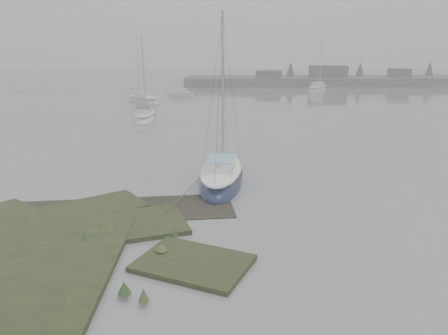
# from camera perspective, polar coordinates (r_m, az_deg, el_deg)

# --- Properties ---
(ground) EXTENTS (160.00, 160.00, 0.00)m
(ground) POSITION_cam_1_polar(r_m,az_deg,el_deg) (43.80, -2.66, 6.83)
(ground) COLOR slate
(ground) RESTS_ON ground
(far_shoreline) EXTENTS (60.00, 8.00, 4.15)m
(far_shoreline) POSITION_cam_1_polar(r_m,az_deg,el_deg) (79.59, 18.09, 10.82)
(far_shoreline) COLOR #4C4F51
(far_shoreline) RESTS_ON ground
(sailboat_main) EXTENTS (2.80, 6.66, 9.14)m
(sailboat_main) POSITION_cam_1_polar(r_m,az_deg,el_deg) (22.30, -0.36, -1.43)
(sailboat_main) COLOR #111C37
(sailboat_main) RESTS_ON ground
(sailboat_white) EXTENTS (2.25, 5.86, 8.11)m
(sailboat_white) POSITION_cam_1_polar(r_m,az_deg,el_deg) (41.56, -10.29, 6.45)
(sailboat_white) COLOR white
(sailboat_white) RESTS_ON ground
(sailboat_far_a) EXTENTS (5.46, 5.78, 8.46)m
(sailboat_far_a) POSITION_cam_1_polar(r_m,az_deg,el_deg) (53.88, -10.50, 8.59)
(sailboat_far_a) COLOR silver
(sailboat_far_a) RESTS_ON ground
(sailboat_far_b) EXTENTS (4.87, 6.29, 8.65)m
(sailboat_far_b) POSITION_cam_1_polar(r_m,az_deg,el_deg) (67.18, 12.14, 9.92)
(sailboat_far_b) COLOR #B3B9BD
(sailboat_far_b) RESTS_ON ground
(sailboat_far_c) EXTENTS (4.51, 3.01, 6.08)m
(sailboat_far_c) POSITION_cam_1_polar(r_m,az_deg,el_deg) (60.60, -5.70, 9.50)
(sailboat_far_c) COLOR #9FA5A9
(sailboat_far_c) RESTS_ON ground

